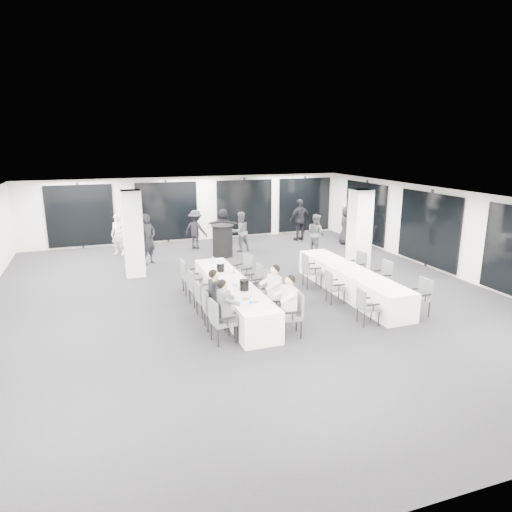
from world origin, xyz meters
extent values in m
cube|color=#25252A|center=(0.00, 0.00, -0.01)|extent=(14.00, 16.00, 0.02)
cube|color=silver|center=(0.00, 0.00, 2.81)|extent=(14.00, 16.00, 0.02)
cube|color=silver|center=(7.01, 0.00, 1.40)|extent=(0.02, 16.00, 2.80)
cube|color=silver|center=(0.00, 8.01, 1.40)|extent=(14.00, 0.02, 2.80)
cube|color=silver|center=(0.00, -8.01, 1.40)|extent=(14.00, 0.02, 2.80)
cube|color=black|center=(0.00, 7.94, 1.35)|extent=(13.60, 0.06, 2.50)
cube|color=black|center=(6.94, 1.00, 1.35)|extent=(0.06, 14.00, 2.50)
cube|color=white|center=(-2.80, 3.20, 1.40)|extent=(0.60, 0.60, 2.80)
cube|color=white|center=(4.20, 1.00, 1.40)|extent=(0.60, 0.60, 2.80)
cube|color=white|center=(-0.66, -0.77, 0.38)|extent=(0.90, 5.00, 0.75)
cube|color=white|center=(2.88, -0.75, 0.38)|extent=(0.90, 5.00, 0.75)
cylinder|color=black|center=(0.58, 4.75, 0.60)|extent=(0.76, 0.76, 1.20)
cylinder|color=black|center=(0.58, 4.75, 1.20)|extent=(0.87, 0.87, 0.02)
cube|color=#4C4E53|center=(-1.41, -2.67, 0.47)|extent=(0.53, 0.55, 0.08)
cube|color=#4C4E53|center=(-1.64, -2.69, 0.75)|extent=(0.11, 0.48, 0.48)
cylinder|color=black|center=(-1.65, -2.48, 0.21)|extent=(0.04, 0.04, 0.43)
cylinder|color=black|center=(-1.60, -2.90, 0.21)|extent=(0.04, 0.04, 0.43)
cylinder|color=black|center=(-1.23, -2.44, 0.21)|extent=(0.04, 0.04, 0.43)
cylinder|color=black|center=(-1.18, -2.85, 0.21)|extent=(0.04, 0.04, 0.43)
cube|color=black|center=(-1.44, -2.41, 0.65)|extent=(0.36, 0.08, 0.04)
cube|color=black|center=(-1.39, -2.93, 0.65)|extent=(0.36, 0.08, 0.04)
cube|color=#4C4E53|center=(-1.41, -1.87, 0.45)|extent=(0.48, 0.50, 0.08)
cube|color=#4C4E53|center=(-1.64, -1.86, 0.72)|extent=(0.08, 0.47, 0.46)
cylinder|color=black|center=(-1.61, -1.66, 0.21)|extent=(0.04, 0.04, 0.41)
cylinder|color=black|center=(-1.62, -2.06, 0.21)|extent=(0.04, 0.04, 0.41)
cylinder|color=black|center=(-1.20, -1.67, 0.21)|extent=(0.04, 0.04, 0.41)
cylinder|color=black|center=(-1.22, -2.08, 0.21)|extent=(0.04, 0.04, 0.41)
cube|color=black|center=(-1.40, -1.61, 0.62)|extent=(0.34, 0.06, 0.04)
cube|color=black|center=(-1.43, -2.12, 0.62)|extent=(0.34, 0.06, 0.04)
cube|color=#4C4E53|center=(-1.41, -1.05, 0.43)|extent=(0.49, 0.51, 0.08)
cube|color=#4C4E53|center=(-1.62, -1.07, 0.69)|extent=(0.11, 0.44, 0.44)
cylinder|color=black|center=(-1.63, -0.88, 0.20)|extent=(0.03, 0.03, 0.39)
cylinder|color=black|center=(-1.58, -1.26, 0.20)|extent=(0.03, 0.03, 0.39)
cylinder|color=black|center=(-1.25, -0.84, 0.20)|extent=(0.03, 0.03, 0.39)
cylinder|color=black|center=(-1.20, -1.22, 0.20)|extent=(0.03, 0.03, 0.39)
cube|color=black|center=(-1.44, -0.81, 0.59)|extent=(0.33, 0.08, 0.04)
cube|color=black|center=(-1.39, -1.29, 0.59)|extent=(0.33, 0.08, 0.04)
cube|color=#4C4E53|center=(-1.41, -0.19, 0.46)|extent=(0.51, 0.53, 0.08)
cube|color=#4C4E53|center=(-1.64, -0.21, 0.73)|extent=(0.11, 0.47, 0.47)
cylinder|color=black|center=(-1.64, -0.01, 0.21)|extent=(0.04, 0.04, 0.42)
cylinder|color=black|center=(-1.60, -0.41, 0.21)|extent=(0.04, 0.04, 0.42)
cylinder|color=black|center=(-1.23, 0.03, 0.21)|extent=(0.04, 0.04, 0.42)
cylinder|color=black|center=(-1.19, -0.37, 0.21)|extent=(0.04, 0.04, 0.42)
cube|color=black|center=(-1.44, 0.06, 0.63)|extent=(0.35, 0.07, 0.04)
cube|color=black|center=(-1.39, -0.44, 0.63)|extent=(0.35, 0.07, 0.04)
cube|color=#4C4E53|center=(-1.41, 0.86, 0.47)|extent=(0.48, 0.50, 0.08)
cube|color=#4C4E53|center=(-1.64, 0.86, 0.75)|extent=(0.07, 0.48, 0.48)
cylinder|color=black|center=(-1.62, 1.07, 0.21)|extent=(0.04, 0.04, 0.43)
cylinder|color=black|center=(-1.62, 0.65, 0.21)|extent=(0.04, 0.04, 0.43)
cylinder|color=black|center=(-1.21, 1.07, 0.21)|extent=(0.04, 0.04, 0.43)
cylinder|color=black|center=(-1.21, 0.65, 0.21)|extent=(0.04, 0.04, 0.43)
cube|color=black|center=(-1.42, 1.12, 0.65)|extent=(0.35, 0.04, 0.04)
cube|color=black|center=(-1.41, 0.60, 0.65)|extent=(0.35, 0.04, 0.04)
cube|color=#4C4E53|center=(0.09, -2.85, 0.48)|extent=(0.57, 0.59, 0.09)
cube|color=#4C4E53|center=(0.32, -2.89, 0.77)|extent=(0.15, 0.49, 0.49)
cylinder|color=black|center=(0.26, -3.10, 0.22)|extent=(0.04, 0.04, 0.44)
cylinder|color=black|center=(0.33, -2.68, 0.22)|extent=(0.04, 0.04, 0.44)
cylinder|color=black|center=(-0.16, -3.02, 0.22)|extent=(0.04, 0.04, 0.44)
cylinder|color=black|center=(-0.09, -2.60, 0.22)|extent=(0.04, 0.04, 0.44)
cube|color=black|center=(0.04, -3.11, 0.66)|extent=(0.36, 0.11, 0.04)
cube|color=black|center=(0.13, -2.59, 0.66)|extent=(0.36, 0.11, 0.04)
cube|color=#4C4E53|center=(0.09, -1.93, 0.43)|extent=(0.53, 0.54, 0.08)
cube|color=#4C4E53|center=(0.29, -1.98, 0.69)|extent=(0.15, 0.44, 0.44)
cylinder|color=black|center=(0.23, -2.16, 0.20)|extent=(0.03, 0.03, 0.39)
cylinder|color=black|center=(0.31, -1.79, 0.20)|extent=(0.03, 0.03, 0.39)
cylinder|color=black|center=(-0.14, -2.08, 0.20)|extent=(0.03, 0.03, 0.39)
cylinder|color=black|center=(-0.06, -1.71, 0.20)|extent=(0.03, 0.03, 0.39)
cube|color=black|center=(0.03, -2.17, 0.59)|extent=(0.32, 0.11, 0.04)
cube|color=black|center=(0.14, -1.70, 0.59)|extent=(0.32, 0.11, 0.04)
cube|color=#4C4E53|center=(0.09, -1.01, 0.47)|extent=(0.57, 0.59, 0.08)
cube|color=#4C4E53|center=(0.31, -0.97, 0.75)|extent=(0.16, 0.48, 0.48)
cylinder|color=black|center=(0.33, -1.17, 0.21)|extent=(0.04, 0.04, 0.43)
cylinder|color=black|center=(0.24, -0.77, 0.21)|extent=(0.04, 0.04, 0.43)
cylinder|color=black|center=(-0.07, -1.26, 0.21)|extent=(0.04, 0.04, 0.43)
cylinder|color=black|center=(-0.16, -0.86, 0.21)|extent=(0.04, 0.04, 0.43)
cube|color=black|center=(0.14, -1.27, 0.64)|extent=(0.35, 0.12, 0.04)
cube|color=black|center=(0.03, -0.76, 0.64)|extent=(0.35, 0.12, 0.04)
cube|color=#4C4E53|center=(0.09, -0.21, 0.46)|extent=(0.48, 0.50, 0.08)
cube|color=#4C4E53|center=(0.31, -0.21, 0.74)|extent=(0.07, 0.47, 0.47)
cylinder|color=black|center=(0.29, -0.41, 0.21)|extent=(0.04, 0.04, 0.42)
cylinder|color=black|center=(0.29, 0.00, 0.21)|extent=(0.04, 0.04, 0.42)
cylinder|color=black|center=(-0.12, -0.42, 0.21)|extent=(0.04, 0.04, 0.42)
cylinder|color=black|center=(-0.12, -0.01, 0.21)|extent=(0.04, 0.04, 0.42)
cube|color=black|center=(0.09, -0.47, 0.63)|extent=(0.35, 0.05, 0.04)
cube|color=black|center=(0.08, 0.04, 0.63)|extent=(0.35, 0.05, 0.04)
cube|color=#4C4E53|center=(0.09, 0.75, 0.49)|extent=(0.62, 0.63, 0.09)
cube|color=#4C4E53|center=(0.32, 0.81, 0.79)|extent=(0.19, 0.50, 0.50)
cylinder|color=black|center=(0.35, 0.59, 0.22)|extent=(0.04, 0.04, 0.45)
cylinder|color=black|center=(0.24, 1.01, 0.22)|extent=(0.04, 0.04, 0.45)
cylinder|color=black|center=(-0.07, 0.48, 0.22)|extent=(0.04, 0.04, 0.45)
cylinder|color=black|center=(-0.18, 0.91, 0.22)|extent=(0.04, 0.04, 0.45)
cube|color=black|center=(0.15, 0.48, 0.68)|extent=(0.37, 0.13, 0.04)
cube|color=black|center=(0.02, 1.01, 0.68)|extent=(0.37, 0.13, 0.04)
cube|color=#4C4E53|center=(2.13, -2.86, 0.42)|extent=(0.48, 0.49, 0.08)
cube|color=#4C4E53|center=(1.93, -2.84, 0.68)|extent=(0.10, 0.44, 0.43)
cylinder|color=black|center=(1.97, -2.66, 0.19)|extent=(0.03, 0.03, 0.39)
cylinder|color=black|center=(1.93, -3.03, 0.19)|extent=(0.03, 0.03, 0.39)
cylinder|color=black|center=(2.34, -2.70, 0.19)|extent=(0.03, 0.03, 0.39)
cylinder|color=black|center=(2.30, -3.07, 0.19)|extent=(0.03, 0.03, 0.39)
cube|color=black|center=(2.16, -2.63, 0.58)|extent=(0.32, 0.07, 0.04)
cube|color=black|center=(2.11, -3.10, 0.58)|extent=(0.32, 0.07, 0.04)
cube|color=#4C4E53|center=(2.13, -1.25, 0.42)|extent=(0.47, 0.49, 0.07)
cube|color=#4C4E53|center=(1.93, -1.22, 0.67)|extent=(0.10, 0.43, 0.43)
cylinder|color=black|center=(1.97, -1.04, 0.19)|extent=(0.03, 0.03, 0.38)
cylinder|color=black|center=(1.93, -1.41, 0.19)|extent=(0.03, 0.03, 0.38)
cylinder|color=black|center=(2.34, -1.08, 0.19)|extent=(0.03, 0.03, 0.38)
cylinder|color=black|center=(2.30, -1.45, 0.19)|extent=(0.03, 0.03, 0.38)
cube|color=black|center=(2.16, -1.02, 0.58)|extent=(0.32, 0.07, 0.04)
cube|color=black|center=(2.11, -1.48, 0.58)|extent=(0.32, 0.07, 0.04)
cube|color=#4C4E53|center=(2.13, 0.19, 0.48)|extent=(0.55, 0.57, 0.09)
cube|color=#4C4E53|center=(1.90, 0.22, 0.77)|extent=(0.12, 0.50, 0.49)
cylinder|color=black|center=(1.95, 0.43, 0.22)|extent=(0.04, 0.04, 0.44)
cylinder|color=black|center=(1.89, 0.00, 0.22)|extent=(0.04, 0.04, 0.44)
cylinder|color=black|center=(2.37, 0.38, 0.22)|extent=(0.04, 0.04, 0.44)
cylinder|color=black|center=(2.32, -0.05, 0.22)|extent=(0.04, 0.04, 0.44)
cube|color=black|center=(2.16, 0.45, 0.66)|extent=(0.37, 0.09, 0.04)
cube|color=black|center=(2.10, -0.08, 0.66)|extent=(0.37, 0.09, 0.04)
cube|color=#4C4E53|center=(3.63, -2.78, 0.45)|extent=(0.49, 0.51, 0.08)
cube|color=#4C4E53|center=(3.85, -2.77, 0.72)|extent=(0.08, 0.46, 0.46)
cylinder|color=black|center=(3.84, -2.97, 0.21)|extent=(0.04, 0.04, 0.41)
cylinder|color=black|center=(3.82, -2.57, 0.21)|extent=(0.04, 0.04, 0.41)
cylinder|color=black|center=(3.44, -2.99, 0.21)|extent=(0.04, 0.04, 0.41)
cylinder|color=black|center=(3.42, -2.59, 0.21)|extent=(0.04, 0.04, 0.41)
cube|color=black|center=(3.65, -3.03, 0.62)|extent=(0.34, 0.06, 0.04)
cube|color=black|center=(3.62, -2.53, 0.62)|extent=(0.34, 0.06, 0.04)
cube|color=#4C4E53|center=(3.63, -1.10, 0.47)|extent=(0.49, 0.51, 0.08)
cube|color=#4C4E53|center=(3.86, -1.11, 0.76)|extent=(0.07, 0.48, 0.48)
cylinder|color=black|center=(3.84, -1.32, 0.22)|extent=(0.04, 0.04, 0.43)
cylinder|color=black|center=(3.85, -0.90, 0.22)|extent=(0.04, 0.04, 0.43)
cylinder|color=black|center=(3.42, -1.31, 0.22)|extent=(0.04, 0.04, 0.43)
cylinder|color=black|center=(3.43, -0.89, 0.22)|extent=(0.04, 0.04, 0.43)
cube|color=black|center=(3.63, -1.37, 0.65)|extent=(0.36, 0.05, 0.04)
cube|color=black|center=(3.64, -0.84, 0.65)|extent=(0.36, 0.05, 0.04)
cube|color=#4C4E53|center=(3.63, 0.21, 0.45)|extent=(0.51, 0.53, 0.08)
cube|color=#4C4E53|center=(3.85, 0.24, 0.72)|extent=(0.11, 0.47, 0.46)
cylinder|color=black|center=(3.85, 0.04, 0.21)|extent=(0.04, 0.04, 0.41)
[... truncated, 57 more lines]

